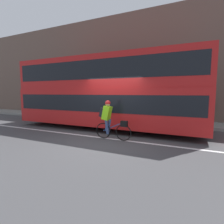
# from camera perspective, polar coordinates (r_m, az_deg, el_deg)

# --- Properties ---
(ground_plane) EXTENTS (80.00, 80.00, 0.00)m
(ground_plane) POSITION_cam_1_polar(r_m,az_deg,el_deg) (7.05, -2.57, -8.98)
(ground_plane) COLOR #424244
(road_center_line) EXTENTS (50.00, 0.14, 0.01)m
(road_center_line) POSITION_cam_1_polar(r_m,az_deg,el_deg) (7.23, -1.82, -8.56)
(road_center_line) COLOR silver
(road_center_line) RESTS_ON ground_plane
(sidewalk_curb) EXTENTS (60.00, 2.00, 0.15)m
(sidewalk_curb) POSITION_cam_1_polar(r_m,az_deg,el_deg) (11.28, 8.35, -2.84)
(sidewalk_curb) COLOR gray
(sidewalk_curb) RESTS_ON ground_plane
(building_facade) EXTENTS (60.00, 0.30, 7.25)m
(building_facade) POSITION_cam_1_polar(r_m,az_deg,el_deg) (12.37, 10.18, 14.46)
(building_facade) COLOR brown
(building_facade) RESTS_ON ground_plane
(bus) EXTENTS (9.55, 2.56, 3.59)m
(bus) POSITION_cam_1_polar(r_m,az_deg,el_deg) (9.05, -1.95, 7.14)
(bus) COLOR black
(bus) RESTS_ON ground_plane
(cyclist_on_bike) EXTENTS (1.52, 0.32, 1.56)m
(cyclist_on_bike) POSITION_cam_1_polar(r_m,az_deg,el_deg) (6.95, -0.89, -2.07)
(cyclist_on_bike) COLOR black
(cyclist_on_bike) RESTS_ON ground_plane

